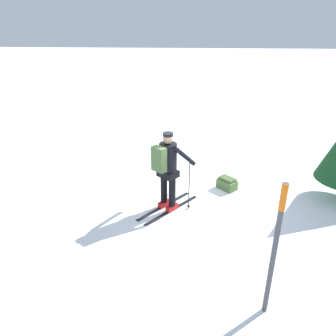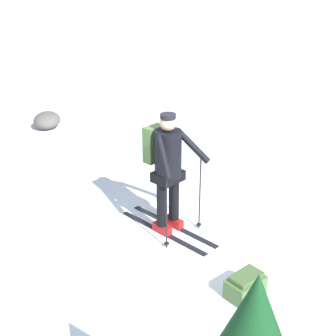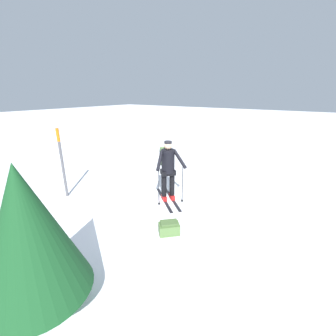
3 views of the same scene
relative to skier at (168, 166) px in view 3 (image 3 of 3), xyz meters
The scene contains 6 objects.
ground_plane 1.19m from the skier, 28.40° to the left, with size 80.00×80.00×0.00m, color white.
skier is the anchor object (origin of this frame).
dropped_backpack 1.95m from the skier, 35.74° to the left, with size 0.53×0.53×0.30m.
trail_marker 3.12m from the skier, 59.23° to the right, with size 0.08×0.08×2.08m.
rock_boulder 5.22m from the skier, 143.83° to the right, with size 0.69×0.59×0.38m, color #5B5651.
pine_tree 4.12m from the skier, ahead, with size 1.38×1.38×2.31m.
Camera 3 is at (4.46, 3.18, 3.04)m, focal length 24.00 mm.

